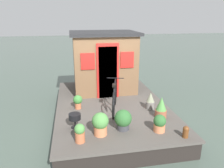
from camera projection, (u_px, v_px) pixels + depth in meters
ground_plane at (111, 118)px, 6.89m from camera, size 60.00×60.00×0.00m
houseboat_deck at (111, 111)px, 6.81m from camera, size 4.97×3.30×0.50m
houseboat_cabin at (104, 61)px, 7.70m from camera, size 1.87×2.31×2.09m
bicycle at (115, 98)px, 6.11m from camera, size 1.65×0.58×0.87m
potted_plant_ivy at (123, 120)px, 5.14m from camera, size 0.42×0.42×0.50m
potted_plant_geranium at (100, 123)px, 4.90m from camera, size 0.38×0.38×0.54m
potted_plant_mint at (150, 101)px, 6.29m from camera, size 0.25×0.25×0.50m
potted_plant_sage at (161, 108)px, 5.74m from camera, size 0.31×0.31×0.57m
potted_plant_succulent at (160, 123)px, 5.06m from camera, size 0.30×0.30×0.42m
potted_plant_rosemary at (78, 101)px, 6.30m from camera, size 0.27×0.27×0.41m
potted_plant_basil at (80, 133)px, 4.63m from camera, size 0.23×0.23×0.43m
charcoal_grill at (75, 117)px, 5.21m from camera, size 0.29×0.29×0.37m
mooring_bollard at (186, 131)px, 4.83m from camera, size 0.14×0.14×0.28m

